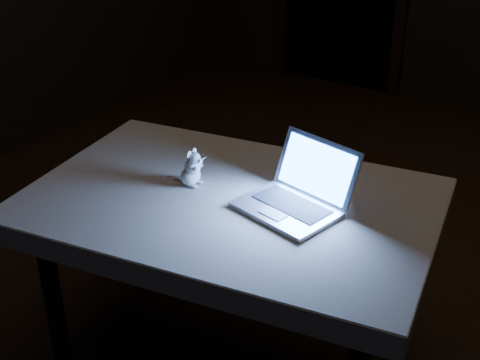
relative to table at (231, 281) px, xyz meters
The scene contains 5 objects.
floor 0.66m from the table, 79.81° to the left, with size 5.00×5.00×0.00m, color black.
table is the anchor object (origin of this frame).
tablecloth 0.30m from the table, 105.38° to the left, with size 1.33×0.88×0.08m, color beige, non-canonical shape.
laptop 0.49m from the table, ahead, with size 0.31×0.27×0.21m, color #BBBABF, non-canonical shape.
plush_mouse 0.44m from the table, behind, with size 0.10×0.10×0.13m, color white, non-canonical shape.
Camera 1 is at (0.92, -2.10, 1.71)m, focal length 48.00 mm.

